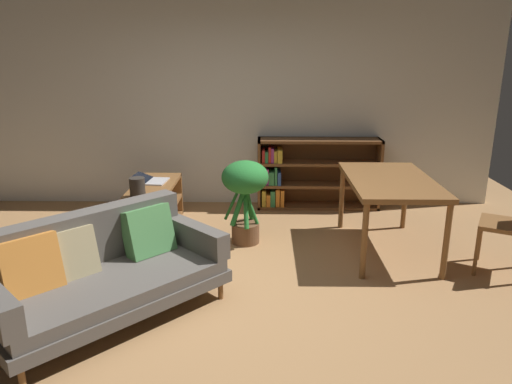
# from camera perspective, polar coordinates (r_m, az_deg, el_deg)

# --- Properties ---
(ground_plane) EXTENTS (8.16, 8.16, 0.00)m
(ground_plane) POSITION_cam_1_polar(r_m,az_deg,el_deg) (4.21, -4.34, -12.25)
(ground_plane) COLOR #A87A4C
(back_wall_panel) EXTENTS (6.80, 0.10, 2.70)m
(back_wall_panel) POSITION_cam_1_polar(r_m,az_deg,el_deg) (6.42, -2.39, 10.48)
(back_wall_panel) COLOR silver
(back_wall_panel) RESTS_ON ground_plane
(fabric_couch) EXTENTS (1.86, 1.88, 0.79)m
(fabric_couch) POSITION_cam_1_polar(r_m,az_deg,el_deg) (3.99, -17.91, -8.64)
(fabric_couch) COLOR brown
(fabric_couch) RESTS_ON ground_plane
(media_console) EXTENTS (0.46, 1.38, 0.53)m
(media_console) POSITION_cam_1_polar(r_m,az_deg,el_deg) (5.60, -12.19, -2.16)
(media_console) COLOR brown
(media_console) RESTS_ON ground_plane
(open_laptop) EXTENTS (0.41, 0.35, 0.08)m
(open_laptop) POSITION_cam_1_polar(r_m,az_deg,el_deg) (5.77, -12.24, 1.40)
(open_laptop) COLOR silver
(open_laptop) RESTS_ON media_console
(desk_speaker) EXTENTS (0.16, 0.16, 0.21)m
(desk_speaker) POSITION_cam_1_polar(r_m,az_deg,el_deg) (5.18, -13.88, 0.52)
(desk_speaker) COLOR #2D2823
(desk_speaker) RESTS_ON media_console
(potted_floor_plant) EXTENTS (0.50, 0.50, 0.91)m
(potted_floor_plant) POSITION_cam_1_polar(r_m,az_deg,el_deg) (5.10, -1.30, 0.41)
(potted_floor_plant) COLOR brown
(potted_floor_plant) RESTS_ON ground_plane
(dining_table) EXTENTS (0.84, 1.43, 0.78)m
(dining_table) POSITION_cam_1_polar(r_m,az_deg,el_deg) (5.05, 15.57, 0.73)
(dining_table) COLOR brown
(dining_table) RESTS_ON ground_plane
(bookshelf) EXTENTS (1.60, 0.35, 0.92)m
(bookshelf) POSITION_cam_1_polar(r_m,az_deg,el_deg) (6.41, 6.36, 2.18)
(bookshelf) COLOR brown
(bookshelf) RESTS_ON ground_plane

